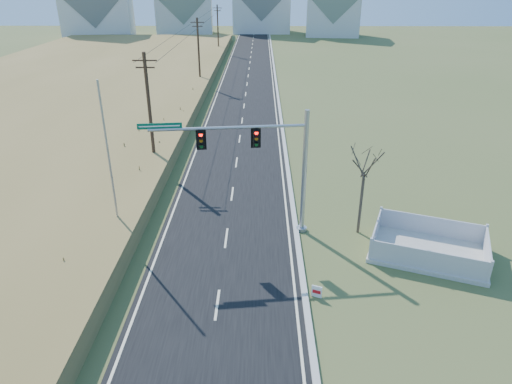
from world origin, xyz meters
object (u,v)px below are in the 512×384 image
Objects in this scene: fence_enclosure at (428,250)px; bare_tree at (366,161)px; flagpole at (112,179)px; open_sign at (317,292)px; traffic_signal_mast at (272,162)px.

bare_tree is (-3.38, 2.39, 4.32)m from fence_enclosure.
flagpole is 1.61× the size of bare_tree.
fence_enclosure is 11.43× the size of open_sign.
flagpole is (-8.97, -0.51, -0.89)m from traffic_signal_mast.
bare_tree is (14.21, 0.56, 0.93)m from flagpole.
open_sign is at bearing -27.04° from flagpole.
fence_enclosure is 7.57m from open_sign.
flagpole reaches higher than fence_enclosure.
fence_enclosure is at bearing -21.99° from traffic_signal_mast.
bare_tree is at bearing 84.97° from open_sign.
bare_tree is at bearing 2.24° from flagpole.
open_sign is at bearing -78.05° from traffic_signal_mast.
traffic_signal_mast is at bearing 130.72° from open_sign.
flagpole is at bearing 174.97° from open_sign.
fence_enclosure is 1.25× the size of bare_tree.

